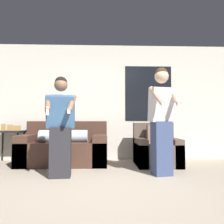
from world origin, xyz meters
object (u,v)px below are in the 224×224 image
Objects in this scene: side_table at (10,135)px; person_left at (61,127)px; couch at (65,148)px; armchair at (156,150)px; person_right at (162,119)px.

side_table is 1.97m from person_left.
couch is 2.06× the size of armchair.
person_left reaches higher than armchair.
armchair is 2.06m from person_left.
armchair is 1.03× the size of side_table.
person_right is at bearing -97.41° from armchair.
person_right is (3.01, -1.31, 0.34)m from side_table.
person_right reaches higher than armchair.
couch reaches higher than armchair.
person_left is at bearing -151.10° from armchair.
person_left is 0.90× the size of person_right.
armchair is at bearing 28.90° from person_left.
person_left is (-1.75, -0.97, 0.49)m from armchair.
person_right reaches higher than couch.
side_table is (-3.13, 0.43, 0.28)m from armchair.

